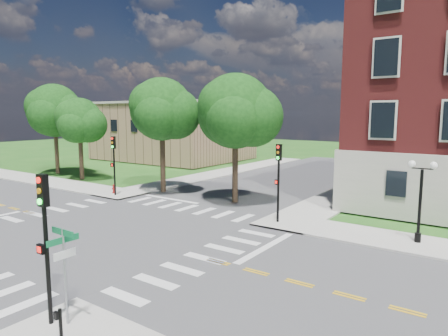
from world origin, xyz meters
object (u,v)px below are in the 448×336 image
Objects in this scene: twin_lamp_west at (420,197)px; fire_hydrant at (114,189)px; push_button_post at (60,327)px; traffic_signal_ne at (278,173)px; traffic_signal_nw at (114,158)px; traffic_signal_se at (45,230)px; street_sign_pole at (64,258)px.

fire_hydrant is at bearing -178.74° from twin_lamp_west.
push_button_post reaches higher than fire_hydrant.
traffic_signal_nw is at bearing -178.75° from traffic_signal_ne.
traffic_signal_se is at bearing -44.93° from fire_hydrant.
traffic_signal_nw reaches higher than push_button_post.
traffic_signal_ne is 14.72m from traffic_signal_nw.
traffic_signal_se is 1.00× the size of traffic_signal_ne.
fire_hydrant is (-15.42, 0.16, -2.72)m from traffic_signal_ne.
traffic_signal_se is 17.56m from twin_lamp_west.
traffic_signal_se is 21.50m from fire_hydrant.
traffic_signal_se is at bearing -45.35° from traffic_signal_nw.
street_sign_pole is 2.58× the size of push_button_post.
traffic_signal_ne reaches higher than twin_lamp_west.
traffic_signal_nw is (-14.40, 14.58, 0.00)m from traffic_signal_se.
traffic_signal_ne is 4.00× the size of push_button_post.
street_sign_pole is (0.16, -14.61, -0.88)m from traffic_signal_ne.
traffic_signal_ne is (0.31, 14.90, 0.00)m from traffic_signal_se.
traffic_signal_se is 6.40× the size of fire_hydrant.
twin_lamp_west is 23.29m from fire_hydrant.
push_button_post is (1.54, -0.62, -2.39)m from traffic_signal_se.
traffic_signal_ne and traffic_signal_nw have the same top height.
twin_lamp_west is 1.36× the size of street_sign_pole.
traffic_signal_ne is 7.83m from twin_lamp_west.
twin_lamp_west reaches higher than street_sign_pole.
traffic_signal_se is 1.13× the size of twin_lamp_west.
fire_hydrant is at bearing 136.69° from push_button_post.
street_sign_pole is 2.06m from push_button_post.
traffic_signal_ne is at bearing 90.64° from street_sign_pole.
twin_lamp_west is at bearing 63.53° from street_sign_pole.
twin_lamp_west is at bearing 1.26° from fire_hydrant.
traffic_signal_nw is 1.13× the size of twin_lamp_west.
traffic_signal_ne is 6.40× the size of fire_hydrant.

